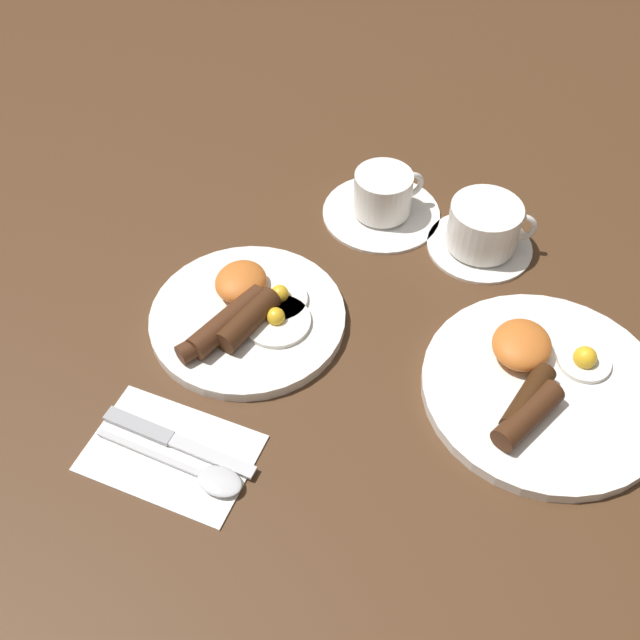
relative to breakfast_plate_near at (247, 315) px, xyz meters
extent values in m
plane|color=#4C301C|center=(0.00, 0.00, -0.01)|extent=(3.00, 3.00, 0.00)
cylinder|color=white|center=(0.00, 0.00, -0.01)|extent=(0.24, 0.24, 0.01)
cylinder|color=white|center=(-0.03, 0.03, 0.00)|extent=(0.07, 0.07, 0.01)
sphere|color=yellow|center=(-0.04, 0.03, 0.01)|extent=(0.02, 0.02, 0.02)
cylinder|color=white|center=(0.00, 0.04, 0.00)|extent=(0.08, 0.08, 0.01)
sphere|color=yellow|center=(0.00, 0.04, 0.01)|extent=(0.02, 0.02, 0.02)
ellipsoid|color=orange|center=(-0.03, -0.02, 0.02)|extent=(0.07, 0.06, 0.03)
cylinder|color=#472614|center=(0.05, -0.01, 0.01)|extent=(0.10, 0.08, 0.02)
cylinder|color=#482614|center=(0.03, -0.01, 0.02)|extent=(0.12, 0.06, 0.03)
cylinder|color=#402211|center=(0.02, 0.01, 0.02)|extent=(0.10, 0.05, 0.03)
cylinder|color=white|center=(-0.02, 0.36, -0.01)|extent=(0.28, 0.28, 0.01)
cylinder|color=white|center=(-0.07, 0.39, 0.00)|extent=(0.06, 0.06, 0.01)
sphere|color=yellow|center=(-0.07, 0.39, 0.01)|extent=(0.03, 0.03, 0.03)
ellipsoid|color=orange|center=(-0.06, 0.32, 0.02)|extent=(0.08, 0.07, 0.03)
cylinder|color=#442412|center=(0.03, 0.35, 0.01)|extent=(0.10, 0.07, 0.03)
cylinder|color=#381E0C|center=(0.01, 0.34, 0.01)|extent=(0.09, 0.05, 0.03)
cylinder|color=white|center=(-0.25, 0.09, -0.01)|extent=(0.16, 0.16, 0.01)
cylinder|color=white|center=(-0.25, 0.09, 0.02)|extent=(0.08, 0.08, 0.06)
cylinder|color=#9E7047|center=(-0.25, 0.09, 0.05)|extent=(0.07, 0.07, 0.00)
torus|color=white|center=(-0.28, 0.12, 0.03)|extent=(0.03, 0.04, 0.04)
cylinder|color=white|center=(-0.23, 0.24, -0.01)|extent=(0.14, 0.14, 0.01)
cylinder|color=white|center=(-0.23, 0.24, 0.03)|extent=(0.09, 0.09, 0.06)
cylinder|color=#9E7047|center=(-0.23, 0.24, 0.05)|extent=(0.08, 0.08, 0.00)
torus|color=white|center=(-0.24, 0.28, 0.03)|extent=(0.02, 0.04, 0.04)
cube|color=white|center=(0.20, 0.00, -0.01)|extent=(0.12, 0.18, 0.01)
cube|color=silver|center=(0.19, 0.05, -0.01)|extent=(0.02, 0.10, 0.00)
cube|color=#9E9EA3|center=(0.18, -0.05, -0.01)|extent=(0.02, 0.08, 0.01)
ellipsoid|color=silver|center=(0.21, 0.07, -0.01)|extent=(0.04, 0.05, 0.01)
cube|color=silver|center=(0.21, -0.02, -0.01)|extent=(0.01, 0.13, 0.00)
camera|label=1|loc=(0.53, 0.30, 0.69)|focal=42.00mm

